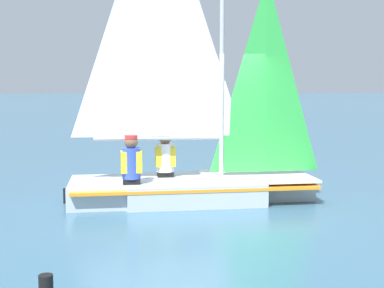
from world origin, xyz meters
TOP-DOWN VIEW (x-y plane):
  - ground_plane at (0.00, 0.00)m, footprint 260.00×260.00m
  - sailboat_main at (0.03, 0.00)m, footprint 4.27×1.78m
  - sailor_helm at (0.45, -0.26)m, footprint 0.35×0.31m
  - sailor_crew at (1.03, 0.37)m, footprint 0.35×0.31m

SIDE VIEW (x-z plane):
  - ground_plane at x=0.00m, z-range 0.00..0.00m
  - sailor_helm at x=0.45m, z-range 0.05..1.21m
  - sailor_crew at x=1.03m, z-range 0.05..1.21m
  - sailboat_main at x=0.03m, z-range -1.98..3.56m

